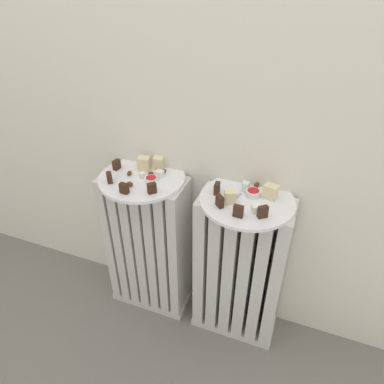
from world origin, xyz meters
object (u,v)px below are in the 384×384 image
Objects in this scene: radiator_right at (239,271)px; fork at (240,195)px; radiator_left at (149,246)px; jam_bowl_right at (253,193)px; plate_right at (247,200)px; jam_bowl_left at (151,180)px; plate_left at (142,178)px.

fork reaches higher than radiator_right.
radiator_left is 13.44× the size of jam_bowl_right.
radiator_right is 0.35m from jam_bowl_right.
jam_bowl_left reaches higher than plate_right.
jam_bowl_right is at bearing 59.69° from radiator_right.
fork is (0.35, 0.01, 0.33)m from radiator_left.
radiator_right is 0.33m from plate_right.
radiator_left is 0.49m from fork.
fork is at bearing -165.55° from jam_bowl_right.
jam_bowl_right is (0.01, 0.02, 0.35)m from radiator_right.
jam_bowl_left reaches higher than fork.
radiator_right is 6.16× the size of fork.
radiator_left is 2.04× the size of plate_right.
jam_bowl_right is 0.04m from fork.
radiator_left is at bearing -176.72° from jam_bowl_right.
radiator_right is (0.38, 0.00, 0.00)m from radiator_left.
jam_bowl_right reaches higher than plate_left.
jam_bowl_right is at bearing 3.28° from plate_left.
fork is at bearing 156.70° from plate_right.
jam_bowl_left is at bearing -176.44° from radiator_right.
jam_bowl_right reaches higher than fork.
jam_bowl_left is 0.31m from fork.
plate_left is 6.58× the size of jam_bowl_right.
radiator_right is at bearing 0.00° from plate_left.
plate_right reaches higher than radiator_right.
jam_bowl_right is (0.35, 0.04, 0.00)m from jam_bowl_left.
plate_left reaches higher than radiator_left.
jam_bowl_right is (0.01, 0.02, 0.02)m from plate_right.
radiator_left is 2.04× the size of plate_left.
plate_right is at bearing -135.00° from radiator_right.
plate_right is 0.03m from fork.
radiator_right is 13.44× the size of jam_bowl_right.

